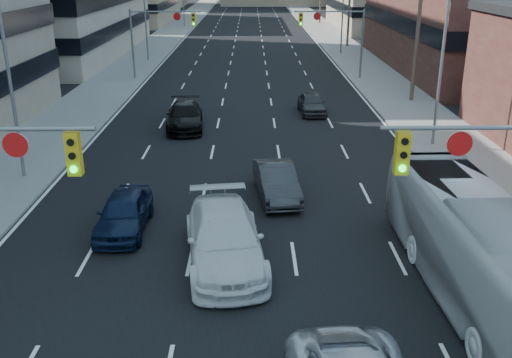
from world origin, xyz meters
The scene contains 17 objects.
road_surface centered at (0.00, 130.00, 0.01)m, with size 18.00×300.00×0.02m, color black.
sidewalk_left centered at (-11.50, 130.00, 0.07)m, with size 5.00×300.00×0.15m, color slate.
sidewalk_right centered at (11.50, 130.00, 0.07)m, with size 5.00×300.00×0.15m, color slate.
storefront_right_mid centered at (24.00, 50.00, 4.50)m, with size 20.00×30.00×9.00m, color #472119.
signal_far_left centered at (-7.68, 45.00, 4.30)m, with size 6.09×0.33×6.00m.
signal_far_right centered at (7.68, 45.00, 4.30)m, with size 6.09×0.33×6.00m.
utility_pole_block centered at (12.20, 36.00, 5.78)m, with size 2.20×0.28×11.00m.
streetlight_left_near centered at (-10.34, 20.00, 5.05)m, with size 2.03×0.22×9.00m.
streetlight_left_mid centered at (-10.34, 55.00, 5.05)m, with size 2.03×0.22×9.00m.
streetlight_right_near centered at (10.34, 25.00, 5.05)m, with size 2.03×0.22×9.00m.
streetlight_right_far centered at (10.34, 60.00, 5.05)m, with size 2.03×0.22×9.00m.
white_van centered at (-0.59, 11.77, 0.89)m, with size 2.50×6.15×1.78m, color silver.
transit_bus centered at (7.14, 9.51, 1.60)m, with size 2.69×11.48×3.20m, color silver.
sedan_blue centered at (-4.53, 14.31, 0.74)m, with size 1.76×4.37×1.49m, color black.
sedan_grey_center centered at (1.41, 17.59, 0.74)m, with size 1.56×4.48×1.47m, color #2C2C2E.
sedan_black_far centered at (-3.78, 28.80, 0.78)m, with size 2.17×5.35×1.55m, color black.
sedan_grey_right centered at (4.45, 32.58, 0.71)m, with size 1.67×4.15×1.41m, color #2F2F31.
Camera 1 is at (0.32, -5.53, 9.57)m, focal length 40.00 mm.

